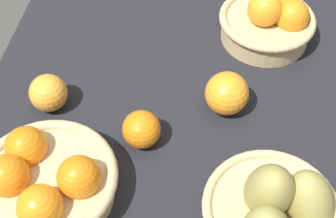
% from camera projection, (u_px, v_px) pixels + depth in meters
% --- Properties ---
extents(market_tray, '(0.84, 0.72, 0.03)m').
position_uv_depth(market_tray, '(167.00, 114.00, 0.89)').
color(market_tray, black).
rests_on(market_tray, ground).
extents(basket_far_right_pears, '(0.21, 0.22, 0.16)m').
position_uv_depth(basket_far_right_pears, '(274.00, 212.00, 0.69)').
color(basket_far_right_pears, tan).
rests_on(basket_far_right_pears, market_tray).
extents(basket_near_right, '(0.23, 0.23, 0.10)m').
position_uv_depth(basket_near_right, '(45.00, 182.00, 0.73)').
color(basket_near_right, tan).
rests_on(basket_near_right, market_tray).
extents(basket_far_left, '(0.20, 0.20, 0.12)m').
position_uv_depth(basket_far_left, '(269.00, 20.00, 0.97)').
color(basket_far_left, tan).
rests_on(basket_far_left, market_tray).
extents(loose_orange_front_gap, '(0.07, 0.07, 0.07)m').
position_uv_depth(loose_orange_front_gap, '(141.00, 129.00, 0.80)').
color(loose_orange_front_gap, orange).
rests_on(loose_orange_front_gap, market_tray).
extents(loose_orange_back_gap, '(0.08, 0.08, 0.08)m').
position_uv_depth(loose_orange_back_gap, '(227.00, 93.00, 0.85)').
color(loose_orange_back_gap, orange).
rests_on(loose_orange_back_gap, market_tray).
extents(loose_orange_side_gap, '(0.07, 0.07, 0.07)m').
position_uv_depth(loose_orange_side_gap, '(48.00, 93.00, 0.85)').
color(loose_orange_side_gap, '#F49E33').
rests_on(loose_orange_side_gap, market_tray).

